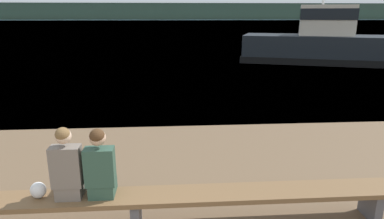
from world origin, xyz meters
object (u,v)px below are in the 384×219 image
Objects in this scene: tugboat_red at (318,45)px; shopping_bag at (38,190)px; person_right at (100,167)px; person_left at (67,167)px; bench_main at (136,201)px.

shopping_bag is at bearing 165.60° from tugboat_red.
shopping_bag is at bearing 178.53° from person_right.
shopping_bag is at bearing 177.01° from person_left.
person_left is (-0.87, 0.00, 0.52)m from bench_main.
person_left is at bearing -2.99° from shopping_bag.
shopping_bag is 0.02× the size of tugboat_red.
bench_main is 1.01m from person_left.
tugboat_red is (9.61, 16.12, 0.66)m from bench_main.
person_left is at bearing 166.66° from tugboat_red.
shopping_bag is (-1.28, 0.03, 0.20)m from bench_main.
tugboat_red is (10.89, 16.10, 0.46)m from shopping_bag.
person_right is at bearing 167.74° from tugboat_red.
shopping_bag reaches higher than bench_main.
bench_main is 1.30m from shopping_bag.
shopping_bag is 19.44m from tugboat_red.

